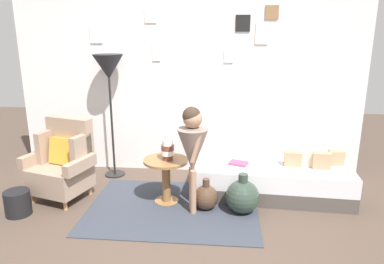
% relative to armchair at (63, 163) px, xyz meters
% --- Properties ---
extents(ground_plane, '(12.00, 12.00, 0.00)m').
position_rel_armchair_xyz_m(ground_plane, '(1.41, -0.89, -0.44)').
color(ground_plane, '#4C3D33').
extents(gallery_wall, '(4.80, 0.12, 2.60)m').
position_rel_armchair_xyz_m(gallery_wall, '(1.41, 1.06, 0.86)').
color(gallery_wall, silver).
rests_on(gallery_wall, ground).
extents(rug, '(1.94, 1.44, 0.01)m').
position_rel_armchair_xyz_m(rug, '(1.37, -0.19, -0.43)').
color(rug, '#333842').
rests_on(rug, ground).
extents(armchair, '(0.86, 0.74, 0.97)m').
position_rel_armchair_xyz_m(armchair, '(0.00, 0.00, 0.00)').
color(armchair, tan).
rests_on(armchair, ground).
extents(daybed, '(1.94, 0.91, 0.40)m').
position_rel_armchair_xyz_m(daybed, '(2.53, 0.29, -0.24)').
color(daybed, '#4C4742').
rests_on(daybed, ground).
extents(pillow_head, '(0.18, 0.13, 0.18)m').
position_rel_armchair_xyz_m(pillow_head, '(3.30, 0.34, 0.05)').
color(pillow_head, tan).
rests_on(pillow_head, daybed).
extents(pillow_mid, '(0.22, 0.15, 0.20)m').
position_rel_armchair_xyz_m(pillow_mid, '(3.10, 0.20, 0.06)').
color(pillow_mid, tan).
rests_on(pillow_mid, daybed).
extents(pillow_back, '(0.20, 0.13, 0.18)m').
position_rel_armchair_xyz_m(pillow_back, '(2.97, 0.27, 0.05)').
color(pillow_back, beige).
rests_on(pillow_back, daybed).
extents(pillow_extra, '(0.20, 0.13, 0.18)m').
position_rel_armchair_xyz_m(pillow_extra, '(2.77, 0.26, 0.05)').
color(pillow_extra, tan).
rests_on(pillow_extra, daybed).
extents(side_table, '(0.52, 0.52, 0.54)m').
position_rel_armchair_xyz_m(side_table, '(1.27, -0.04, -0.06)').
color(side_table, olive).
rests_on(side_table, ground).
extents(vase_striped, '(0.15, 0.15, 0.30)m').
position_rel_armchair_xyz_m(vase_striped, '(1.29, -0.05, 0.23)').
color(vase_striped, brown).
rests_on(vase_striped, side_table).
extents(floor_lamp, '(0.40, 0.40, 1.69)m').
position_rel_armchair_xyz_m(floor_lamp, '(0.40, 0.73, 1.02)').
color(floor_lamp, black).
rests_on(floor_lamp, ground).
extents(person_child, '(0.34, 0.34, 1.22)m').
position_rel_armchair_xyz_m(person_child, '(1.60, -0.25, 0.35)').
color(person_child, '#A37A60').
rests_on(person_child, ground).
extents(book_on_daybed, '(0.26, 0.23, 0.03)m').
position_rel_armchair_xyz_m(book_on_daybed, '(2.12, 0.25, -0.02)').
color(book_on_daybed, '#AE446B').
rests_on(book_on_daybed, daybed).
extents(demijohn_near, '(0.28, 0.28, 0.37)m').
position_rel_armchair_xyz_m(demijohn_near, '(1.74, -0.17, -0.29)').
color(demijohn_near, '#473323').
rests_on(demijohn_near, ground).
extents(demijohn_far, '(0.38, 0.38, 0.46)m').
position_rel_armchair_xyz_m(demijohn_far, '(2.16, -0.22, -0.25)').
color(demijohn_far, '#2D3D33').
rests_on(demijohn_far, ground).
extents(magazine_basket, '(0.28, 0.28, 0.28)m').
position_rel_armchair_xyz_m(magazine_basket, '(-0.33, -0.50, -0.30)').
color(magazine_basket, black).
rests_on(magazine_basket, ground).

